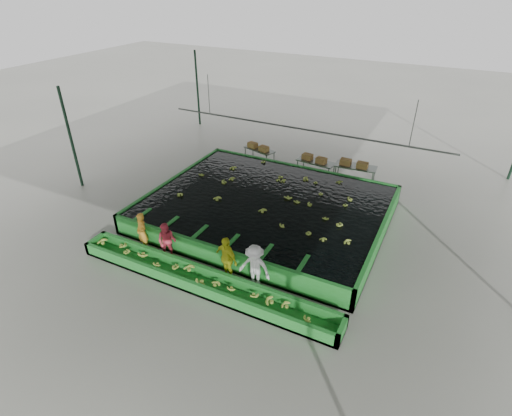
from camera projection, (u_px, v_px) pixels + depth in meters
The scene contains 21 objects.
ground at pixel (251, 234), 16.58m from camera, with size 80.00×80.00×0.00m, color gray.
shed_roof at pixel (250, 117), 14.03m from camera, with size 20.00×22.00×0.04m, color gray.
shed_posts at pixel (250, 180), 15.30m from camera, with size 20.00×22.00×5.00m, color black, non-canonical shape.
flotation_tank at pixel (266, 208), 17.50m from camera, with size 10.00×8.00×0.90m, color #258C2F, non-canonical shape.
tank_water at pixel (266, 200), 17.29m from camera, with size 9.70×7.70×0.00m, color black.
sorting_trough at pixel (202, 281), 13.69m from camera, with size 10.00×1.00×0.50m, color #258C2F, non-canonical shape.
cableway_rail at pixel (299, 129), 18.88m from camera, with size 0.08×0.08×14.00m, color #59605B.
rail_hanger_left at pixel (209, 95), 20.32m from camera, with size 0.04×0.04×2.00m, color #59605B.
rail_hanger_right at pixel (414, 124), 16.42m from camera, with size 0.04×0.04×2.00m, color #59605B.
worker_a at pixel (142, 232), 15.28m from camera, with size 0.59×0.38×1.60m, color gold.
worker_b at pixel (167, 241), 14.85m from camera, with size 0.73×0.57×1.50m, color #D8384E.
worker_c at pixel (226, 258), 13.79m from camera, with size 1.01×0.42×1.73m, color #C4CB1B.
worker_d at pixel (255, 267), 13.36m from camera, with size 1.12×0.64×1.73m, color silver.
packing_table_left at pixel (259, 156), 22.60m from camera, with size 1.81×0.72×0.82m, color #59605B, non-canonical shape.
packing_table_mid at pixel (315, 169), 20.98m from camera, with size 1.98×0.79×0.90m, color #59605B, non-canonical shape.
packing_table_right at pixel (355, 174), 20.40m from camera, with size 2.07×0.83×0.94m, color #59605B, non-canonical shape.
box_stack_left at pixel (258, 149), 22.34m from camera, with size 1.35×0.37×0.29m, color olive, non-canonical shape.
box_stack_mid at pixel (314, 161), 20.77m from camera, with size 1.33×0.37×0.29m, color olive, non-canonical shape.
box_stack_right at pixel (354, 166), 20.12m from camera, with size 1.39×0.38×0.30m, color olive, non-canonical shape.
floating_bananas at pixel (274, 193), 17.91m from camera, with size 9.03×6.16×0.12m, color #9DB740, non-canonical shape.
trough_bananas at pixel (202, 278), 13.62m from camera, with size 8.49×0.57×0.11m, color #9DB740, non-canonical shape.
Camera 1 is at (6.42, -12.11, 9.40)m, focal length 28.00 mm.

